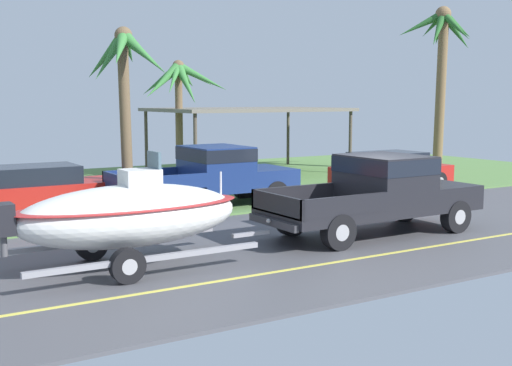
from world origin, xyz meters
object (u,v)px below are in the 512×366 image
at_px(boat_on_trailer, 129,215).
at_px(parked_sedan_near, 391,172).
at_px(palm_tree_mid, 125,71).
at_px(carport_awning, 248,111).
at_px(palm_tree_near_left, 179,86).
at_px(pickup_truck_towing, 383,190).
at_px(parked_pickup_background, 215,173).
at_px(parked_sedan_far, 36,190).
at_px(palm_tree_near_right, 443,50).

height_order(boat_on_trailer, parked_sedan_near, boat_on_trailer).
bearing_deg(palm_tree_mid, boat_on_trailer, -110.62).
bearing_deg(boat_on_trailer, carport_awning, 50.90).
bearing_deg(carport_awning, palm_tree_near_left, -168.93).
height_order(pickup_truck_towing, parked_pickup_background, pickup_truck_towing).
height_order(parked_sedan_far, palm_tree_near_right, palm_tree_near_right).
bearing_deg(palm_tree_near_right, carport_awning, 153.47).
xyz_separation_m(parked_sedan_far, palm_tree_near_right, (17.83, 1.51, 4.70)).
height_order(parked_pickup_background, parked_sedan_near, parked_pickup_background).
xyz_separation_m(boat_on_trailer, palm_tree_mid, (2.45, 6.52, 3.01)).
height_order(parked_pickup_background, parked_sedan_far, parked_pickup_background).
relative_size(parked_sedan_near, carport_awning, 0.55).
distance_m(parked_sedan_near, palm_tree_near_left, 8.79).
bearing_deg(parked_pickup_background, carport_awning, 52.56).
bearing_deg(parked_sedan_near, parked_pickup_background, 179.93).
bearing_deg(palm_tree_near_right, boat_on_trailer, -153.74).
bearing_deg(pickup_truck_towing, parked_sedan_far, 131.86).
bearing_deg(parked_sedan_far, parked_pickup_background, -19.34).
distance_m(pickup_truck_towing, carport_awning, 13.23).
height_order(parked_pickup_background, carport_awning, carport_awning).
xyz_separation_m(parked_pickup_background, carport_awning, (5.37, 7.01, 1.71)).
height_order(pickup_truck_towing, carport_awning, carport_awning).
height_order(pickup_truck_towing, palm_tree_near_right, palm_tree_near_right).
height_order(carport_awning, palm_tree_mid, palm_tree_mid).
xyz_separation_m(pickup_truck_towing, parked_sedan_near, (5.43, 5.57, -0.39)).
relative_size(parked_sedan_near, palm_tree_near_left, 0.91).
bearing_deg(parked_sedan_far, parked_sedan_near, -8.17).
relative_size(carport_awning, palm_tree_near_right, 1.10).
distance_m(palm_tree_near_left, palm_tree_mid, 6.84).
distance_m(parked_sedan_far, palm_tree_near_right, 18.51).
relative_size(parked_pickup_background, palm_tree_near_right, 0.80).
distance_m(parked_pickup_background, palm_tree_near_right, 14.05).
relative_size(palm_tree_near_left, palm_tree_mid, 0.89).
height_order(boat_on_trailer, parked_sedan_far, boat_on_trailer).
relative_size(parked_pickup_background, parked_sedan_far, 1.24).
distance_m(parked_sedan_near, palm_tree_mid, 10.13).
distance_m(parked_sedan_far, carport_awning, 11.72).
bearing_deg(palm_tree_near_right, parked_sedan_far, -175.16).
distance_m(palm_tree_near_left, palm_tree_near_right, 11.69).
relative_size(boat_on_trailer, palm_tree_near_right, 0.79).
relative_size(parked_pickup_background, carport_awning, 0.73).
relative_size(palm_tree_near_left, palm_tree_near_right, 0.66).
height_order(carport_awning, palm_tree_near_left, palm_tree_near_left).
bearing_deg(boat_on_trailer, parked_sedan_near, 24.97).
bearing_deg(parked_sedan_far, pickup_truck_towing, -48.14).
xyz_separation_m(carport_awning, palm_tree_near_right, (7.60, -3.79, 2.63)).
relative_size(parked_sedan_near, palm_tree_mid, 0.81).
distance_m(boat_on_trailer, parked_pickup_background, 7.40).
height_order(pickup_truck_towing, boat_on_trailer, boat_on_trailer).
height_order(pickup_truck_towing, parked_sedan_far, pickup_truck_towing).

